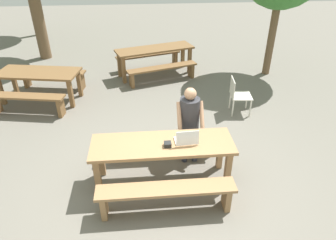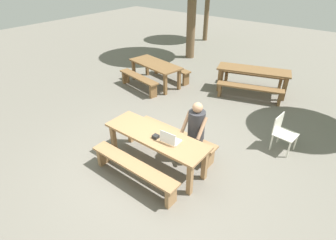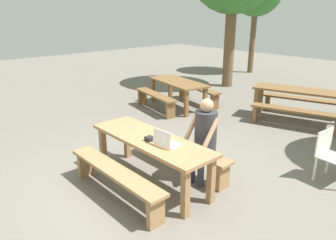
{
  "view_description": "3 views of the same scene",
  "coord_description": "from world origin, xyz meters",
  "px_view_note": "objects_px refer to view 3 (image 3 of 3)",
  "views": [
    {
      "loc": [
        -0.26,
        -3.77,
        3.42
      ],
      "look_at": [
        0.11,
        0.25,
        0.99
      ],
      "focal_mm": 32.83,
      "sensor_mm": 36.0,
      "label": 1
    },
    {
      "loc": [
        2.77,
        -3.16,
        3.64
      ],
      "look_at": [
        0.11,
        0.25,
        0.99
      ],
      "focal_mm": 28.31,
      "sensor_mm": 36.0,
      "label": 2
    },
    {
      "loc": [
        3.43,
        -2.77,
        2.54
      ],
      "look_at": [
        0.11,
        0.25,
        0.99
      ],
      "focal_mm": 34.22,
      "sensor_mm": 36.0,
      "label": 3
    }
  ],
  "objects_px": {
    "laptop": "(166,142)",
    "small_pouch": "(149,139)",
    "person_seated": "(204,134)",
    "plastic_chair": "(331,154)",
    "picnic_table_rear": "(178,85)",
    "picnic_table_front": "(151,145)",
    "picnic_table_mid": "(301,94)"
  },
  "relations": [
    {
      "from": "laptop",
      "to": "small_pouch",
      "type": "height_order",
      "value": "laptop"
    },
    {
      "from": "laptop",
      "to": "picnic_table_mid",
      "type": "relative_size",
      "value": 0.16
    },
    {
      "from": "person_seated",
      "to": "plastic_chair",
      "type": "bearing_deg",
      "value": 48.6
    },
    {
      "from": "picnic_table_front",
      "to": "small_pouch",
      "type": "relative_size",
      "value": 20.08
    },
    {
      "from": "plastic_chair",
      "to": "picnic_table_mid",
      "type": "xyz_separation_m",
      "value": [
        -1.68,
        2.36,
        0.22
      ]
    },
    {
      "from": "picnic_table_front",
      "to": "person_seated",
      "type": "height_order",
      "value": "person_seated"
    },
    {
      "from": "laptop",
      "to": "small_pouch",
      "type": "distance_m",
      "value": 0.3
    },
    {
      "from": "person_seated",
      "to": "picnic_table_mid",
      "type": "distance_m",
      "value": 3.85
    },
    {
      "from": "laptop",
      "to": "person_seated",
      "type": "height_order",
      "value": "person_seated"
    },
    {
      "from": "person_seated",
      "to": "picnic_table_rear",
      "type": "distance_m",
      "value": 4.03
    },
    {
      "from": "person_seated",
      "to": "plastic_chair",
      "type": "relative_size",
      "value": 1.66
    },
    {
      "from": "small_pouch",
      "to": "person_seated",
      "type": "distance_m",
      "value": 0.83
    },
    {
      "from": "person_seated",
      "to": "picnic_table_rear",
      "type": "xyz_separation_m",
      "value": [
        -3.16,
        2.49,
        -0.16
      ]
    },
    {
      "from": "laptop",
      "to": "person_seated",
      "type": "relative_size",
      "value": 0.27
    },
    {
      "from": "person_seated",
      "to": "small_pouch",
      "type": "bearing_deg",
      "value": -121.72
    },
    {
      "from": "laptop",
      "to": "picnic_table_rear",
      "type": "distance_m",
      "value": 4.35
    },
    {
      "from": "picnic_table_front",
      "to": "picnic_table_mid",
      "type": "distance_m",
      "value": 4.45
    },
    {
      "from": "picnic_table_front",
      "to": "person_seated",
      "type": "relative_size",
      "value": 1.63
    },
    {
      "from": "plastic_chair",
      "to": "picnic_table_front",
      "type": "bearing_deg",
      "value": 144.91
    },
    {
      "from": "picnic_table_rear",
      "to": "small_pouch",
      "type": "bearing_deg",
      "value": -39.23
    },
    {
      "from": "plastic_chair",
      "to": "person_seated",
      "type": "bearing_deg",
      "value": 144.3
    },
    {
      "from": "person_seated",
      "to": "picnic_table_mid",
      "type": "bearing_deg",
      "value": 95.76
    },
    {
      "from": "plastic_chair",
      "to": "laptop",
      "type": "bearing_deg",
      "value": 151.32
    },
    {
      "from": "plastic_chair",
      "to": "picnic_table_mid",
      "type": "bearing_deg",
      "value": 41.25
    },
    {
      "from": "small_pouch",
      "to": "picnic_table_mid",
      "type": "distance_m",
      "value": 4.54
    },
    {
      "from": "plastic_chair",
      "to": "picnic_table_rear",
      "type": "height_order",
      "value": "plastic_chair"
    },
    {
      "from": "laptop",
      "to": "picnic_table_rear",
      "type": "relative_size",
      "value": 0.18
    },
    {
      "from": "picnic_table_front",
      "to": "plastic_chair",
      "type": "height_order",
      "value": "plastic_chair"
    },
    {
      "from": "laptop",
      "to": "picnic_table_mid",
      "type": "distance_m",
      "value": 4.48
    },
    {
      "from": "small_pouch",
      "to": "picnic_table_front",
      "type": "bearing_deg",
      "value": 130.5
    },
    {
      "from": "picnic_table_front",
      "to": "picnic_table_mid",
      "type": "xyz_separation_m",
      "value": [
        0.12,
        4.45,
        0.02
      ]
    },
    {
      "from": "small_pouch",
      "to": "plastic_chair",
      "type": "relative_size",
      "value": 0.13
    }
  ]
}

